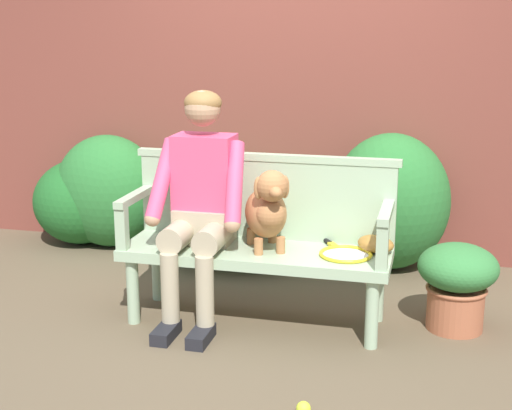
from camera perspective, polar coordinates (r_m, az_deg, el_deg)
ground_plane at (r=4.28m, az=0.00°, el=-9.03°), size 40.00×40.00×0.00m
brick_garden_fence at (r=5.41m, az=3.93°, el=9.48°), size 8.00×0.30×2.49m
hedge_bush_mid_right at (r=5.65m, az=-11.40°, el=1.07°), size 0.82×0.64×0.86m
hedge_bush_far_right at (r=5.81m, az=-13.51°, el=0.27°), size 0.72×0.70×0.65m
hedge_bush_far_left at (r=5.12m, az=10.40°, el=0.27°), size 0.81×0.74×0.95m
hedge_bush_mid_left at (r=5.26m, az=-1.42°, el=-0.63°), size 1.17×0.91×0.68m
garden_bench at (r=4.14m, az=0.00°, el=-4.18°), size 1.51×0.50×0.44m
bench_backrest at (r=4.26m, az=0.72°, el=0.76°), size 1.55×0.06×0.50m
bench_armrest_left_end at (r=4.21m, az=-9.77°, el=-0.34°), size 0.06×0.50×0.28m
bench_armrest_right_end at (r=3.87m, az=10.00°, el=-1.65°), size 0.06×0.50×0.28m
person_seated at (r=4.12m, az=-4.34°, el=0.54°), size 0.56×0.65×1.31m
dog_on_bench at (r=4.01m, az=0.89°, el=-0.31°), size 0.35×0.47×0.48m
tennis_racket at (r=4.04m, az=6.82°, el=-3.70°), size 0.44×0.55×0.03m
baseball_glove at (r=4.10m, az=9.31°, el=-3.01°), size 0.28×0.27×0.09m
tennis_ball at (r=3.34m, az=3.72°, el=-15.55°), size 0.07×0.07×0.07m
potted_plant at (r=4.23m, az=15.40°, el=-5.70°), size 0.44×0.44×0.49m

